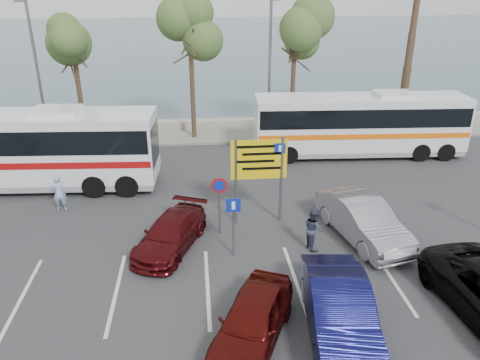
{
  "coord_description": "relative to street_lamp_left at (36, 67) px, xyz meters",
  "views": [
    {
      "loc": [
        -1.36,
        -13.48,
        9.22
      ],
      "look_at": [
        0.25,
        3.0,
        1.96
      ],
      "focal_mm": 35.0,
      "sensor_mm": 36.0,
      "label": 1
    }
  ],
  "objects": [
    {
      "name": "ground",
      "position": [
        10.0,
        -13.52,
        -4.6
      ],
      "size": [
        120.0,
        120.0,
        0.0
      ],
      "primitive_type": "plane",
      "color": "#303032",
      "rests_on": "ground"
    },
    {
      "name": "kerb_strip",
      "position": [
        10.0,
        0.48,
        -4.52
      ],
      "size": [
        44.0,
        2.4,
        0.15
      ],
      "primitive_type": "cube",
      "color": "gray",
      "rests_on": "ground"
    },
    {
      "name": "seawall",
      "position": [
        10.0,
        2.48,
        -4.3
      ],
      "size": [
        48.0,
        0.8,
        0.6
      ],
      "primitive_type": "cube",
      "color": "#A79F85",
      "rests_on": "ground"
    },
    {
      "name": "sea",
      "position": [
        10.0,
        46.48,
        -4.59
      ],
      "size": [
        140.0,
        140.0,
        0.0
      ],
      "primitive_type": "plane",
      "color": "#435F6C",
      "rests_on": "ground"
    },
    {
      "name": "tree_left",
      "position": [
        2.0,
        0.48,
        1.41
      ],
      "size": [
        3.2,
        3.2,
        7.2
      ],
      "color": "#382619",
      "rests_on": "kerb_strip"
    },
    {
      "name": "tree_mid",
      "position": [
        8.5,
        0.48,
        2.06
      ],
      "size": [
        3.2,
        3.2,
        8.0
      ],
      "color": "#382619",
      "rests_on": "kerb_strip"
    },
    {
      "name": "tree_right",
      "position": [
        14.5,
        0.48,
        1.57
      ],
      "size": [
        3.2,
        3.2,
        7.4
      ],
      "color": "#382619",
      "rests_on": "kerb_strip"
    },
    {
      "name": "street_lamp_left",
      "position": [
        0.0,
        0.0,
        0.0
      ],
      "size": [
        0.45,
        1.15,
        8.01
      ],
      "color": "slate",
      "rests_on": "kerb_strip"
    },
    {
      "name": "street_lamp_right",
      "position": [
        13.0,
        0.0,
        0.0
      ],
      "size": [
        0.45,
        1.15,
        8.01
      ],
      "color": "slate",
      "rests_on": "kerb_strip"
    },
    {
      "name": "direction_sign",
      "position": [
        11.0,
        -10.32,
        -2.17
      ],
      "size": [
        2.2,
        0.12,
        3.6
      ],
      "color": "slate",
      "rests_on": "ground"
    },
    {
      "name": "sign_no_stop",
      "position": [
        9.4,
        -11.13,
        -3.02
      ],
      "size": [
        0.6,
        0.08,
        2.35
      ],
      "color": "slate",
      "rests_on": "ground"
    },
    {
      "name": "sign_parking",
      "position": [
        9.8,
        -12.73,
        -3.13
      ],
      "size": [
        0.5,
        0.07,
        2.25
      ],
      "color": "slate",
      "rests_on": "ground"
    },
    {
      "name": "lane_markings",
      "position": [
        8.86,
        -14.52,
        -4.6
      ],
      "size": [
        12.02,
        4.2,
        0.01
      ],
      "primitive_type": null,
      "color": "silver",
      "rests_on": "ground"
    },
    {
      "name": "coach_bus_left",
      "position": [
        0.61,
        -5.94,
        -2.83
      ],
      "size": [
        12.37,
        3.36,
        3.81
      ],
      "color": "white",
      "rests_on": "ground"
    },
    {
      "name": "coach_bus_right",
      "position": [
        17.5,
        -3.2,
        -2.96
      ],
      "size": [
        11.45,
        2.99,
        3.54
      ],
      "color": "white",
      "rests_on": "ground"
    },
    {
      "name": "car_blue",
      "position": [
        12.35,
        -17.02,
        -3.81
      ],
      "size": [
        2.15,
        4.91,
        1.57
      ],
      "primitive_type": "imported",
      "rotation": [
        0.0,
        0.0,
        -0.1
      ],
      "color": "#0E0F42",
      "rests_on": "ground"
    },
    {
      "name": "car_maroon",
      "position": [
        7.55,
        -12.02,
        -4.01
      ],
      "size": [
        3.08,
        4.39,
        1.18
      ],
      "primitive_type": "imported",
      "rotation": [
        0.0,
        0.0,
        -0.39
      ],
      "color": "#4C0C0F",
      "rests_on": "ground"
    },
    {
      "name": "car_red",
      "position": [
        9.95,
        -17.02,
        -3.92
      ],
      "size": [
        3.09,
        4.27,
        1.35
      ],
      "primitive_type": "imported",
      "rotation": [
        0.0,
        0.0,
        -0.43
      ],
      "color": "#4F0E0B",
      "rests_on": "ground"
    },
    {
      "name": "car_silver_b",
      "position": [
        14.75,
        -12.02,
        -3.82
      ],
      "size": [
        2.7,
        4.99,
        1.56
      ],
      "primitive_type": "imported",
      "rotation": [
        0.0,
        0.0,
        0.23
      ],
      "color": "#949499",
      "rests_on": "ground"
    },
    {
      "name": "pedestrian_near",
      "position": [
        2.76,
        -8.52,
        -3.79
      ],
      "size": [
        0.64,
        0.47,
        1.62
      ],
      "primitive_type": "imported",
      "rotation": [
        0.0,
        0.0,
        3.28
      ],
      "color": "#93B4D7",
      "rests_on": "ground"
    },
    {
      "name": "pedestrian_far",
      "position": [
        12.72,
        -12.52,
        -3.81
      ],
      "size": [
        0.75,
        0.88,
        1.58
      ],
      "primitive_type": "imported",
      "rotation": [
        0.0,
        0.0,
        1.78
      ],
      "color": "#353C50",
      "rests_on": "ground"
    }
  ]
}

